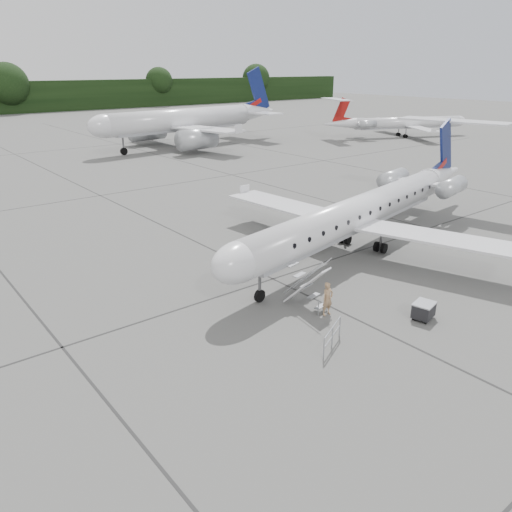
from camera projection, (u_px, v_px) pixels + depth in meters
ground at (399, 275)px, 29.47m from camera, size 320.00×320.00×0.00m
main_regional_jet at (358, 197)px, 31.91m from camera, size 32.85×26.43×7.50m
airstair at (306, 286)px, 25.20m from camera, size 1.28×2.38×2.35m
passenger at (328, 299)px, 24.54m from camera, size 0.66×0.46×1.72m
safety_railing at (332, 337)px, 21.77m from camera, size 2.03×1.01×1.00m
baggage_cart at (424, 310)px, 24.26m from camera, size 1.22×1.07×0.92m
bg_narrowbody at (181, 109)px, 74.00m from camera, size 33.71×25.71×11.38m
bg_regional_right at (408, 117)px, 86.41m from camera, size 30.77×27.09×6.70m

